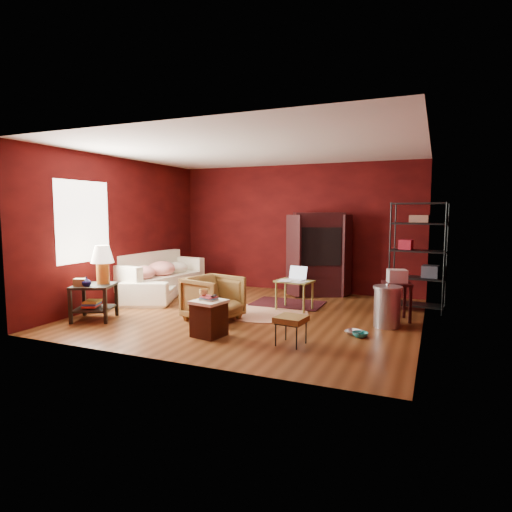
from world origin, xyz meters
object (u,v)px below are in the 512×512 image
at_px(armchair, 213,296).
at_px(sofa, 158,275).
at_px(laptop_desk, 295,284).
at_px(side_table, 98,275).
at_px(tv_armoire, 319,253).
at_px(hamper, 209,317).
at_px(wire_shelving, 419,252).

bearing_deg(armchair, sofa, 72.08).
xyz_separation_m(armchair, laptop_desk, (1.00, 1.21, 0.08)).
distance_m(side_table, tv_armoire, 4.39).
relative_size(hamper, laptop_desk, 0.76).
height_order(side_table, wire_shelving, wire_shelving).
distance_m(sofa, wire_shelving, 5.16).
relative_size(sofa, hamper, 3.84).
bearing_deg(side_table, laptop_desk, 33.74).
bearing_deg(laptop_desk, hamper, -98.45).
relative_size(sofa, side_table, 1.87).
bearing_deg(wire_shelving, hamper, -125.91).
bearing_deg(laptop_desk, side_table, -137.49).
height_order(sofa, hamper, sofa).
xyz_separation_m(side_table, tv_armoire, (2.83, 3.35, 0.18)).
distance_m(armchair, tv_armoire, 2.94).
distance_m(sofa, tv_armoire, 3.41).
distance_m(side_table, hamper, 2.22).
distance_m(hamper, wire_shelving, 3.99).
height_order(side_table, hamper, side_table).
height_order(tv_armoire, wire_shelving, wire_shelving).
bearing_deg(hamper, armchair, 114.80).
xyz_separation_m(armchair, wire_shelving, (3.04, 2.05, 0.66)).
relative_size(laptop_desk, wire_shelving, 0.41).
bearing_deg(laptop_desk, sofa, -172.57).
distance_m(armchair, side_table, 1.93).
bearing_deg(hamper, wire_shelving, 47.02).
height_order(sofa, wire_shelving, wire_shelving).
distance_m(hamper, laptop_desk, 2.13).
relative_size(side_table, laptop_desk, 1.56).
relative_size(armchair, wire_shelving, 0.41).
bearing_deg(sofa, hamper, -152.53).
xyz_separation_m(sofa, side_table, (0.23, -1.93, 0.28)).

